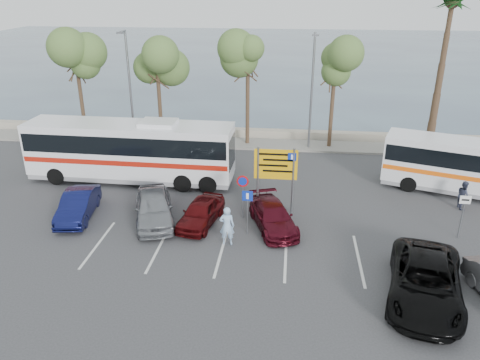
# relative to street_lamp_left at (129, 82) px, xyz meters

# --- Properties ---
(ground) EXTENTS (120.00, 120.00, 0.00)m
(ground) POSITION_rel_street_lamp_left_xyz_m (10.00, -13.52, -4.60)
(ground) COLOR #353538
(ground) RESTS_ON ground
(kerb_strip) EXTENTS (44.00, 2.40, 0.15)m
(kerb_strip) POSITION_rel_street_lamp_left_xyz_m (10.00, 0.48, -4.52)
(kerb_strip) COLOR gray
(kerb_strip) RESTS_ON ground
(seawall) EXTENTS (48.00, 0.80, 0.60)m
(seawall) POSITION_rel_street_lamp_left_xyz_m (10.00, 2.48, -4.30)
(seawall) COLOR #A29782
(seawall) RESTS_ON ground
(sea) EXTENTS (140.00, 140.00, 0.00)m
(sea) POSITION_rel_street_lamp_left_xyz_m (10.00, 46.48, -4.59)
(sea) COLOR #3B495F
(sea) RESTS_ON ground
(tree_far_left) EXTENTS (3.20, 3.20, 7.60)m
(tree_far_left) POSITION_rel_street_lamp_left_xyz_m (-4.00, 0.48, 1.73)
(tree_far_left) COLOR #382619
(tree_far_left) RESTS_ON kerb_strip
(tree_left) EXTENTS (3.20, 3.20, 7.20)m
(tree_left) POSITION_rel_street_lamp_left_xyz_m (2.00, 0.48, 1.41)
(tree_left) COLOR #382619
(tree_left) RESTS_ON kerb_strip
(tree_mid) EXTENTS (3.20, 3.20, 8.00)m
(tree_mid) POSITION_rel_street_lamp_left_xyz_m (8.50, 0.48, 2.06)
(tree_mid) COLOR #382619
(tree_mid) RESTS_ON kerb_strip
(tree_right) EXTENTS (3.20, 3.20, 7.40)m
(tree_right) POSITION_rel_street_lamp_left_xyz_m (14.50, 0.48, 1.57)
(tree_right) COLOR #382619
(tree_right) RESTS_ON kerb_strip
(palm_tree) EXTENTS (4.80, 4.80, 11.20)m
(palm_tree) POSITION_rel_street_lamp_left_xyz_m (21.50, 0.48, 5.27)
(palm_tree) COLOR #382619
(palm_tree) RESTS_ON kerb_strip
(street_lamp_left) EXTENTS (0.45, 1.15, 8.01)m
(street_lamp_left) POSITION_rel_street_lamp_left_xyz_m (0.00, 0.00, 0.00)
(street_lamp_left) COLOR slate
(street_lamp_left) RESTS_ON kerb_strip
(street_lamp_right) EXTENTS (0.45, 1.15, 8.01)m
(street_lamp_right) POSITION_rel_street_lamp_left_xyz_m (13.00, 0.00, 0.00)
(street_lamp_right) COLOR slate
(street_lamp_right) RESTS_ON kerb_strip
(direction_sign) EXTENTS (2.20, 0.12, 3.60)m
(direction_sign) POSITION_rel_street_lamp_left_xyz_m (11.00, -10.32, -2.17)
(direction_sign) COLOR slate
(direction_sign) RESTS_ON ground
(sign_no_stop) EXTENTS (0.60, 0.08, 2.35)m
(sign_no_stop) POSITION_rel_street_lamp_left_xyz_m (9.40, -11.13, -3.02)
(sign_no_stop) COLOR slate
(sign_no_stop) RESTS_ON ground
(sign_parking) EXTENTS (0.50, 0.07, 2.25)m
(sign_parking) POSITION_rel_street_lamp_left_xyz_m (9.80, -12.73, -3.13)
(sign_parking) COLOR slate
(sign_parking) RESTS_ON ground
(sign_taxi) EXTENTS (0.50, 0.07, 2.20)m
(sign_taxi) POSITION_rel_street_lamp_left_xyz_m (19.80, -12.03, -3.18)
(sign_taxi) COLOR slate
(sign_taxi) RESTS_ON ground
(lane_markings) EXTENTS (12.02, 4.20, 0.01)m
(lane_markings) POSITION_rel_street_lamp_left_xyz_m (8.86, -14.52, -4.60)
(lane_markings) COLOR silver
(lane_markings) RESTS_ON ground
(coach_bus_left) EXTENTS (12.34, 2.90, 3.83)m
(coach_bus_left) POSITION_rel_street_lamp_left_xyz_m (2.21, -7.02, -2.82)
(coach_bus_left) COLOR white
(coach_bus_left) RESTS_ON ground
(car_silver_a) EXTENTS (3.19, 4.94, 1.57)m
(car_silver_a) POSITION_rel_street_lamp_left_xyz_m (5.00, -12.02, -3.82)
(car_silver_a) COLOR gray
(car_silver_a) RESTS_ON ground
(car_blue) EXTENTS (2.01, 4.24, 1.34)m
(car_blue) POSITION_rel_street_lamp_left_xyz_m (1.00, -12.02, -3.93)
(car_blue) COLOR #0D113F
(car_blue) RESTS_ON ground
(car_maroon) EXTENTS (2.99, 4.55, 1.22)m
(car_maroon) POSITION_rel_street_lamp_left_xyz_m (11.00, -12.02, -3.99)
(car_maroon) COLOR #470B16
(car_maroon) RESTS_ON ground
(car_red) EXTENTS (2.22, 3.99, 1.29)m
(car_red) POSITION_rel_street_lamp_left_xyz_m (7.40, -12.02, -3.96)
(car_red) COLOR #490A0C
(car_red) RESTS_ON ground
(suv_black) EXTENTS (3.82, 6.12, 1.58)m
(suv_black) POSITION_rel_street_lamp_left_xyz_m (17.00, -17.02, -3.81)
(suv_black) COLOR black
(suv_black) RESTS_ON ground
(pedestrian_near) EXTENTS (0.72, 0.50, 1.90)m
(pedestrian_near) POSITION_rel_street_lamp_left_xyz_m (8.97, -13.82, -3.65)
(pedestrian_near) COLOR #98BADE
(pedestrian_near) RESTS_ON ground
(pedestrian_far) EXTENTS (0.64, 0.79, 1.55)m
(pedestrian_far) POSITION_rel_street_lamp_left_xyz_m (20.97, -8.72, -3.82)
(pedestrian_far) COLOR #353A50
(pedestrian_far) RESTS_ON ground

